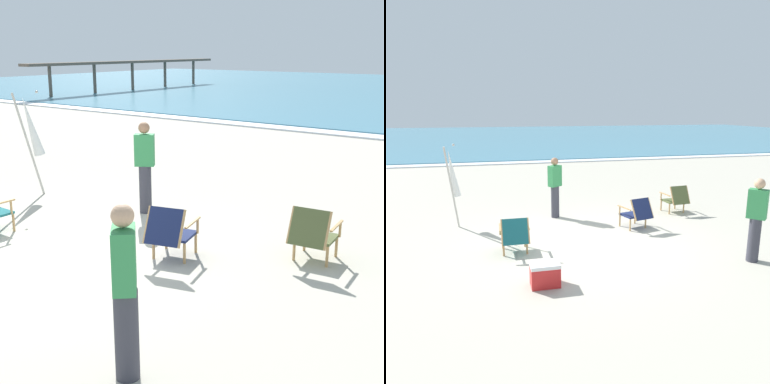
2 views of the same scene
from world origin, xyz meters
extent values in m
plane|color=#B7AF9E|center=(0.00, 0.00, 0.00)|extent=(80.00, 80.00, 0.00)
cube|color=white|center=(0.00, 12.89, 0.03)|extent=(80.00, 1.10, 0.06)
cube|color=#19234C|center=(1.42, 0.76, 0.32)|extent=(0.63, 0.60, 0.04)
cube|color=#19234C|center=(1.52, 0.41, 0.55)|extent=(0.55, 0.39, 0.48)
cylinder|color=tan|center=(1.14, 0.90, 0.16)|extent=(0.04, 0.04, 0.32)
cylinder|color=tan|center=(1.59, 1.02, 0.16)|extent=(0.04, 0.04, 0.32)
cylinder|color=tan|center=(1.25, 0.49, 0.16)|extent=(0.04, 0.04, 0.32)
cylinder|color=tan|center=(1.70, 0.61, 0.16)|extent=(0.04, 0.04, 0.32)
cube|color=tan|center=(1.16, 0.66, 0.54)|extent=(0.17, 0.52, 0.02)
cylinder|color=tan|center=(1.11, 0.85, 0.43)|extent=(0.04, 0.04, 0.22)
cube|color=tan|center=(1.70, 0.81, 0.54)|extent=(0.17, 0.52, 0.02)
cylinder|color=tan|center=(1.65, 0.99, 0.43)|extent=(0.04, 0.04, 0.22)
cylinder|color=tan|center=(1.27, 0.34, 0.55)|extent=(0.11, 0.27, 0.48)
cylinder|color=tan|center=(1.76, 0.47, 0.55)|extent=(0.11, 0.27, 0.48)
cylinder|color=tan|center=(-1.32, 0.04, 0.16)|extent=(0.04, 0.04, 0.32)
cube|color=tan|center=(-1.27, -0.20, 0.54)|extent=(0.04, 0.53, 0.02)
cylinder|color=tan|center=(-1.27, -0.01, 0.43)|extent=(0.04, 0.04, 0.22)
cube|color=#515B33|center=(3.07, 1.85, 0.32)|extent=(0.56, 0.53, 0.04)
cube|color=#515B33|center=(3.11, 1.50, 0.56)|extent=(0.52, 0.29, 0.49)
cylinder|color=tan|center=(2.82, 2.04, 0.16)|extent=(0.04, 0.04, 0.32)
cylinder|color=tan|center=(3.29, 2.08, 0.16)|extent=(0.04, 0.04, 0.32)
cylinder|color=tan|center=(2.86, 1.61, 0.16)|extent=(0.04, 0.04, 0.32)
cylinder|color=tan|center=(3.33, 1.65, 0.16)|extent=(0.04, 0.04, 0.32)
cube|color=tan|center=(2.80, 1.80, 0.54)|extent=(0.09, 0.53, 0.02)
cylinder|color=tan|center=(2.78, 1.99, 0.43)|extent=(0.04, 0.04, 0.22)
cube|color=tan|center=(3.36, 1.85, 0.54)|extent=(0.09, 0.53, 0.02)
cylinder|color=tan|center=(3.34, 2.04, 0.43)|extent=(0.04, 0.04, 0.22)
cylinder|color=tan|center=(2.85, 1.48, 0.56)|extent=(0.06, 0.25, 0.49)
cylinder|color=tan|center=(3.36, 1.52, 0.56)|extent=(0.06, 0.25, 0.49)
cylinder|color=#B7B2A8|center=(-2.87, 1.59, 1.02)|extent=(0.24, 0.49, 2.06)
cone|color=white|center=(-2.84, 1.66, 1.38)|extent=(0.38, 0.52, 1.17)
sphere|color=#B7B2A8|center=(-2.78, 1.80, 2.05)|extent=(0.06, 0.06, 0.06)
cylinder|color=#383842|center=(-0.29, 2.08, 0.43)|extent=(0.22, 0.22, 0.86)
cube|color=#338C4C|center=(-0.29, 2.08, 1.14)|extent=(0.39, 0.35, 0.56)
sphere|color=#9E7051|center=(-0.29, 2.08, 1.53)|extent=(0.20, 0.20, 0.20)
cylinder|color=#383842|center=(2.88, -1.78, 0.43)|extent=(0.22, 0.22, 0.86)
cube|color=#338C4C|center=(2.88, -1.78, 1.14)|extent=(0.37, 0.39, 0.56)
sphere|color=tan|center=(2.88, -1.78, 1.53)|extent=(0.20, 0.20, 0.20)
cube|color=brown|center=(-19.28, 22.48, 1.93)|extent=(0.90, 17.43, 0.16)
cylinder|color=brown|center=(-19.28, 15.51, 0.96)|extent=(0.20, 0.20, 1.93)
cylinder|color=brown|center=(-19.28, 18.99, 0.96)|extent=(0.20, 0.20, 1.93)
cylinder|color=brown|center=(-19.28, 22.48, 0.96)|extent=(0.20, 0.20, 1.93)
cylinder|color=brown|center=(-19.28, 25.96, 0.96)|extent=(0.20, 0.20, 1.93)
cylinder|color=brown|center=(-19.28, 29.45, 0.96)|extent=(0.20, 0.20, 1.93)
camera|label=1|loc=(5.85, -4.84, 2.88)|focal=50.00mm
camera|label=2|loc=(-2.02, -7.59, 2.89)|focal=35.00mm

